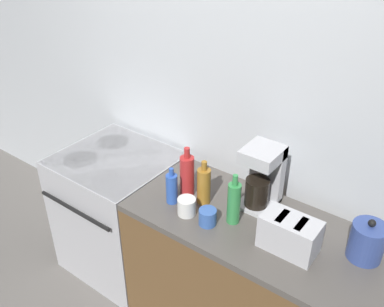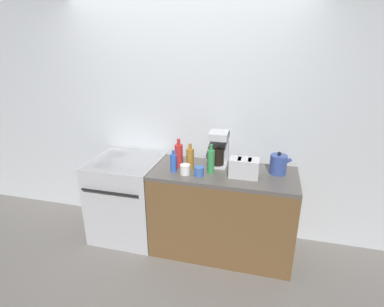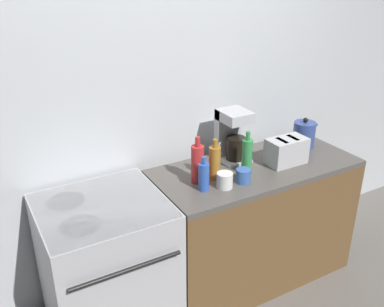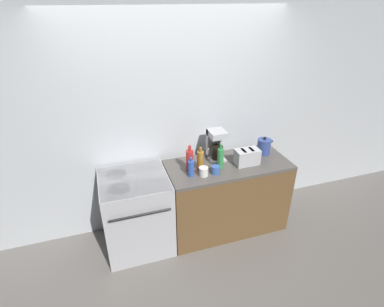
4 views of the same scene
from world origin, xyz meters
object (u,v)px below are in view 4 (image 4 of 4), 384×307
Objects in this scene: stove at (137,212)px; bottle_red at (190,160)px; cup_blue at (215,170)px; cup_white at (204,171)px; bottle_amber at (200,160)px; bottle_blue at (191,168)px; coffee_maker at (216,144)px; bottle_green at (220,158)px; toaster at (247,157)px; kettle at (264,146)px.

stove is 0.83m from bottle_red.
cup_blue is 0.14m from cup_white.
bottle_amber reaches higher than bottle_blue.
bottle_red is (-0.12, 0.01, 0.02)m from bottle_amber.
coffee_maker is at bearing 35.77° from bottle_amber.
bottle_red reaches higher than stove.
bottle_blue is at bearing -143.78° from bottle_amber.
stove is 0.91m from bottle_amber.
toaster is at bearing -2.46° from bottle_green.
kettle is at bearing 13.36° from bottle_green.
stove is 0.80m from bottle_blue.
bottle_green reaches higher than kettle.
bottle_amber is at bearing -144.23° from coffee_maker.
stove is at bearing 177.45° from bottle_amber.
cup_white is (0.13, -0.03, -0.04)m from bottle_blue.
cup_blue reaches higher than stove.
cup_white is at bearing -53.55° from bottle_red.
stove is at bearing 166.73° from cup_white.
kettle is 0.74× the size of bottle_red.
toaster is 1.03× the size of bottle_amber.
bottle_blue is 0.14m from cup_white.
bottle_blue is at bearing -144.07° from coffee_maker.
bottle_blue is 2.37× the size of cup_blue.
stove is 0.88m from cup_white.
toaster is 0.42m from cup_blue.
cup_blue is (0.85, -0.17, 0.48)m from stove.
toaster is (1.26, -0.09, 0.52)m from stove.
bottle_blue is 0.27m from cup_blue.
kettle is 0.81× the size of toaster.
bottle_red is 0.29m from cup_blue.
coffee_maker reaches higher than stove.
toaster is 0.32m from bottle_green.
coffee_maker is at bearing 50.25° from cup_white.
cup_blue is at bearing -161.25° from kettle.
bottle_green is (0.33, -0.05, -0.01)m from bottle_red.
bottle_blue is (-0.39, -0.28, -0.09)m from coffee_maker.
coffee_maker reaches higher than bottle_green.
stove is 9.17× the size of cup_white.
cup_blue is 0.94× the size of cup_white.
coffee_maker is (0.98, 0.15, 0.62)m from stove.
cup_blue is at bearing -11.30° from stove.
coffee_maker is at bearing 172.74° from kettle.
stove is at bearing 177.62° from bottle_red.
stove is 4.09× the size of kettle.
kettle is at bearing 15.86° from cup_white.
toaster is at bearing -5.55° from bottle_red.
bottle_green is 0.15m from cup_blue.
bottle_green is at bearing 45.68° from cup_blue.
kettle is 0.84m from bottle_amber.
toaster is at bearing -152.24° from kettle.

